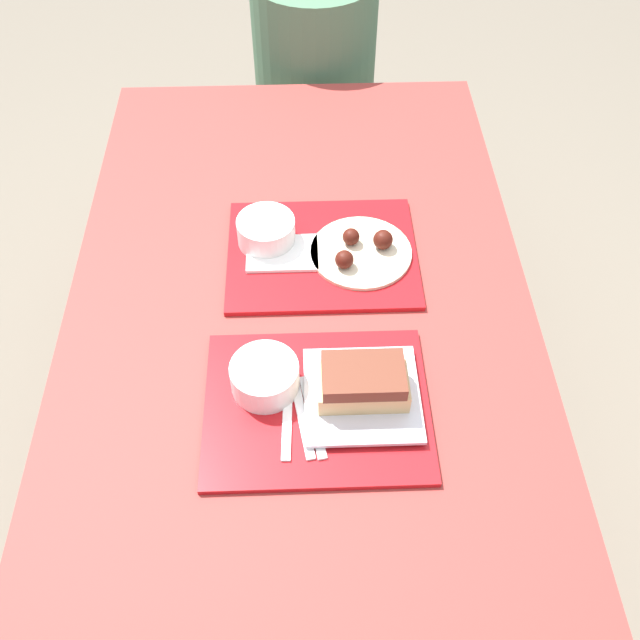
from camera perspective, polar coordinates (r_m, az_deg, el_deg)
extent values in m
plane|color=#706656|center=(2.02, -1.10, -14.86)|extent=(12.00, 12.00, 0.00)
cube|color=maroon|center=(1.39, -1.56, -1.92)|extent=(0.93, 1.74, 0.04)
cylinder|color=maroon|center=(2.25, -12.24, 7.93)|extent=(0.07, 0.07, 0.72)
cylinder|color=maroon|center=(2.24, 8.87, 8.50)|extent=(0.07, 0.07, 0.72)
cube|color=maroon|center=(2.41, -1.84, 14.05)|extent=(0.89, 0.28, 0.04)
cylinder|color=maroon|center=(2.57, -10.42, 9.79)|extent=(0.06, 0.06, 0.39)
cylinder|color=maroon|center=(2.57, 7.01, 10.26)|extent=(0.06, 0.06, 0.39)
cube|color=#B21419|center=(1.27, -0.26, -6.88)|extent=(0.40, 0.32, 0.01)
cube|color=#B21419|center=(1.51, 0.16, 5.31)|extent=(0.40, 0.32, 0.01)
cylinder|color=white|center=(1.27, -4.43, -4.55)|extent=(0.12, 0.12, 0.06)
cylinder|color=beige|center=(1.25, -4.50, -3.94)|extent=(0.11, 0.11, 0.01)
cylinder|color=beige|center=(1.27, 3.36, -6.19)|extent=(0.19, 0.19, 0.01)
cube|color=silver|center=(1.27, 3.38, -5.99)|extent=(0.20, 0.20, 0.01)
cube|color=#DBB275|center=(1.25, 3.43, -5.36)|extent=(0.16, 0.09, 0.04)
cube|color=brown|center=(1.22, 3.51, -4.43)|extent=(0.14, 0.09, 0.03)
cube|color=white|center=(1.25, -1.62, -7.75)|extent=(0.04, 0.17, 0.00)
cube|color=white|center=(1.25, -0.60, -7.73)|extent=(0.05, 0.17, 0.00)
cube|color=white|center=(1.25, -2.64, -7.78)|extent=(0.02, 0.17, 0.00)
cube|color=teal|center=(1.31, 0.86, -3.95)|extent=(0.04, 0.03, 0.01)
cylinder|color=white|center=(1.51, -4.33, 7.10)|extent=(0.12, 0.12, 0.06)
cylinder|color=beige|center=(1.50, -4.38, 7.75)|extent=(0.11, 0.11, 0.01)
cylinder|color=beige|center=(1.50, 3.30, 5.43)|extent=(0.21, 0.21, 0.01)
sphere|color=#42140C|center=(1.50, 5.06, 6.42)|extent=(0.04, 0.04, 0.04)
sphere|color=#42140C|center=(1.50, 2.50, 6.67)|extent=(0.04, 0.04, 0.04)
sphere|color=#42140C|center=(1.45, 1.96, 4.86)|extent=(0.04, 0.04, 0.04)
cube|color=white|center=(1.50, -3.03, 5.36)|extent=(0.15, 0.10, 0.01)
cylinder|color=#477051|center=(2.25, -0.44, 19.79)|extent=(0.36, 0.36, 0.52)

